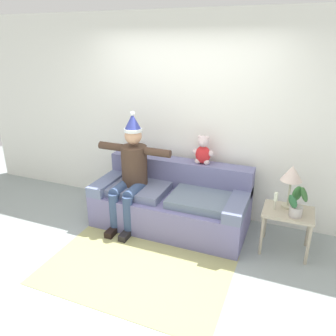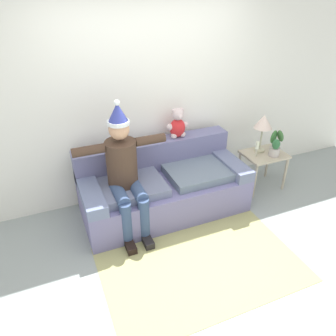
# 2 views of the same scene
# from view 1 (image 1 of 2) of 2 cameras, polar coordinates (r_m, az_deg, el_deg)

# --- Properties ---
(ground_plane) EXTENTS (10.00, 10.00, 0.00)m
(ground_plane) POSITION_cam_1_polar(r_m,az_deg,el_deg) (3.79, -5.27, -16.82)
(ground_plane) COLOR #8F9A99
(back_wall) EXTENTS (7.00, 0.10, 2.70)m
(back_wall) POSITION_cam_1_polar(r_m,az_deg,el_deg) (4.52, 3.24, 8.72)
(back_wall) COLOR white
(back_wall) RESTS_ON ground_plane
(couch) EXTENTS (1.99, 0.91, 0.82)m
(couch) POSITION_cam_1_polar(r_m,az_deg,el_deg) (4.39, 0.66, -5.90)
(couch) COLOR slate
(couch) RESTS_ON ground_plane
(person_seated) EXTENTS (1.02, 0.77, 1.52)m
(person_seated) POSITION_cam_1_polar(r_m,az_deg,el_deg) (4.27, -6.44, -0.33)
(person_seated) COLOR #453125
(person_seated) RESTS_ON ground_plane
(teddy_bear) EXTENTS (0.29, 0.17, 0.38)m
(teddy_bear) POSITION_cam_1_polar(r_m,az_deg,el_deg) (4.28, 6.11, 2.95)
(teddy_bear) COLOR red
(teddy_bear) RESTS_ON couch
(side_table) EXTENTS (0.56, 0.44, 0.52)m
(side_table) POSITION_cam_1_polar(r_m,az_deg,el_deg) (4.04, 20.09, -8.05)
(side_table) COLOR #B4A88F
(side_table) RESTS_ON ground_plane
(table_lamp) EXTENTS (0.24, 0.24, 0.52)m
(table_lamp) POSITION_cam_1_polar(r_m,az_deg,el_deg) (3.92, 20.73, -1.19)
(table_lamp) COLOR #B9B594
(table_lamp) RESTS_ON side_table
(potted_plant) EXTENTS (0.25, 0.22, 0.37)m
(potted_plant) POSITION_cam_1_polar(r_m,az_deg,el_deg) (3.84, 21.53, -5.66)
(potted_plant) COLOR #B1A9A4
(potted_plant) RESTS_ON side_table
(candle_tall) EXTENTS (0.04, 0.04, 0.21)m
(candle_tall) POSITION_cam_1_polar(r_m,az_deg,el_deg) (3.93, 18.20, -5.11)
(candle_tall) COLOR beige
(candle_tall) RESTS_ON side_table
(area_rug) EXTENTS (2.01, 1.31, 0.01)m
(area_rug) POSITION_cam_1_polar(r_m,az_deg,el_deg) (3.76, -5.54, -17.09)
(area_rug) COLOR tan
(area_rug) RESTS_ON ground_plane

